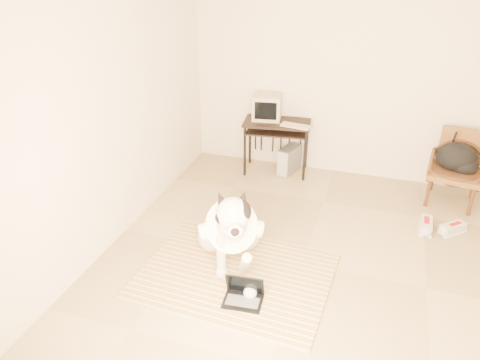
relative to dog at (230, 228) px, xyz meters
The scene contains 15 objects.
floor 0.82m from the dog, 12.89° to the left, with size 4.50×4.50×0.00m, color tan.
wall_back 2.69m from the dog, 73.76° to the left, with size 4.50×4.50×0.00m, color beige.
wall_front 2.41m from the dog, 71.42° to the right, with size 4.50×4.50×0.00m, color beige.
wall_left 1.63m from the dog, behind, with size 4.50×4.50×0.00m, color beige.
rug 0.45m from the dog, 61.15° to the right, with size 1.85×1.45×0.02m.
dog is the anchor object (origin of this frame).
laptop 0.69m from the dog, 60.15° to the right, with size 0.36×0.28×0.24m.
computer_desk 2.14m from the dog, 92.15° to the left, with size 0.93×0.60×0.73m.
crt_monitor 2.28m from the dog, 96.25° to the left, with size 0.41×0.40×0.33m.
desk_keyboard 2.06m from the dog, 84.52° to the left, with size 0.38×0.14×0.03m, color #B2A78B.
pc_tower 2.18m from the dog, 87.24° to the left, with size 0.27×0.43×0.37m.
rattan_chair 2.97m from the dog, 42.80° to the left, with size 0.66×0.64×0.88m.
backpack 2.96m from the dog, 42.66° to the left, with size 0.48×0.40×0.35m.
sneaker_left 2.26m from the dog, 32.72° to the left, with size 0.14×0.33×0.11m.
sneaker_right 2.52m from the dog, 29.78° to the left, with size 0.32×0.31×0.11m.
Camera 1 is at (0.58, -3.77, 2.88)m, focal length 35.00 mm.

